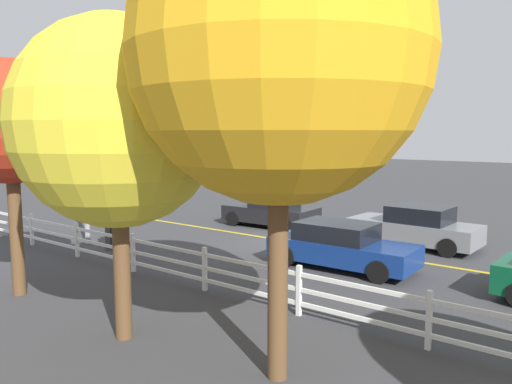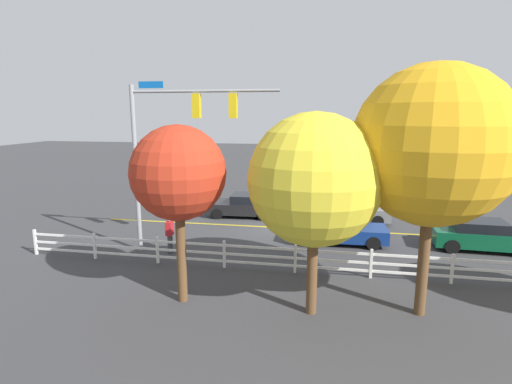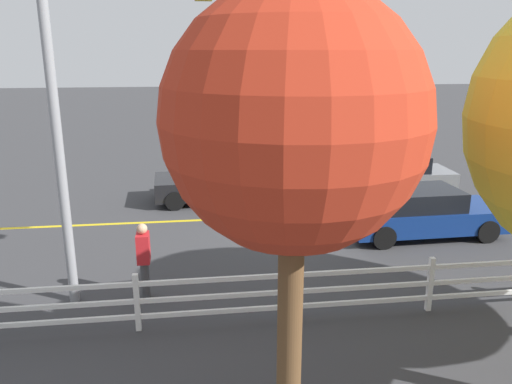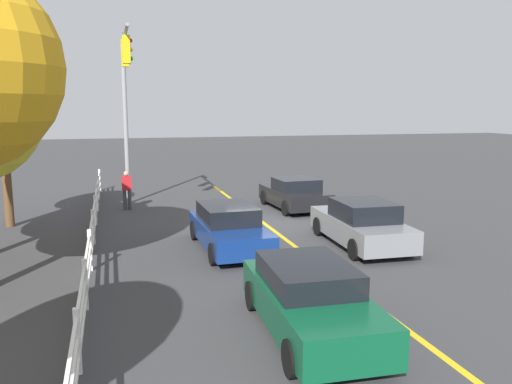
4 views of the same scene
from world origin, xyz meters
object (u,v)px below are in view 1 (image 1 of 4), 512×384
(car_1, at_px, (271,211))
(tree_3, at_px, (117,123))
(tree_1, at_px, (279,55))
(car_0, at_px, (341,246))
(pedestrian, at_px, (109,224))
(car_2, at_px, (415,227))
(tree_0, at_px, (10,123))

(car_1, height_order, tree_3, tree_3)
(tree_1, height_order, tree_3, tree_1)
(tree_1, bearing_deg, car_0, -70.43)
(pedestrian, bearing_deg, car_1, 75.06)
(car_2, height_order, tree_3, tree_3)
(car_1, distance_m, tree_0, 12.03)
(car_1, relative_size, tree_0, 0.70)
(car_0, bearing_deg, tree_1, -71.71)
(car_2, relative_size, tree_1, 0.60)
(car_0, xyz_separation_m, tree_3, (0.97, 7.28, 3.58))
(car_1, bearing_deg, tree_0, 89.34)
(car_2, distance_m, tree_0, 13.39)
(tree_1, relative_size, tree_3, 1.22)
(tree_1, distance_m, tree_3, 3.55)
(car_1, xyz_separation_m, tree_0, (-0.39, 11.45, 3.66))
(car_1, bearing_deg, pedestrian, 72.93)
(car_0, height_order, tree_3, tree_3)
(tree_1, bearing_deg, tree_0, 3.59)
(car_1, distance_m, tree_3, 12.94)
(car_1, bearing_deg, tree_3, 109.50)
(car_0, bearing_deg, car_2, 78.40)
(car_2, distance_m, tree_3, 12.13)
(tree_3, bearing_deg, pedestrian, -34.12)
(car_2, relative_size, tree_3, 0.73)
(pedestrian, height_order, tree_3, tree_3)
(car_2, relative_size, tree_0, 0.78)
(car_1, xyz_separation_m, tree_1, (-8.04, 10.97, 4.62))
(car_0, bearing_deg, tree_3, -98.83)
(tree_0, distance_m, tree_1, 7.72)
(car_1, bearing_deg, car_2, 176.93)
(car_2, height_order, tree_0, tree_0)
(car_2, xyz_separation_m, tree_3, (1.73, 11.47, 3.55))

